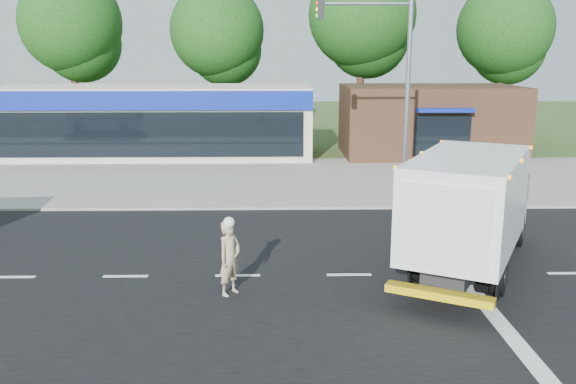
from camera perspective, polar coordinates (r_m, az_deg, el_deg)
The scene contains 11 objects.
ground at distance 16.64m, azimuth 5.73°, elevation -7.76°, with size 120.00×120.00×0.00m, color #385123.
road_asphalt at distance 16.64m, azimuth 5.73°, elevation -7.75°, with size 60.00×14.00×0.02m, color black.
sidewalk at distance 24.43m, azimuth 3.49°, elevation -0.84°, with size 60.00×2.40×0.12m, color gray.
parking_apron at distance 30.09m, azimuth 2.62°, elevation 1.69°, with size 60.00×9.00×0.02m, color gray.
lane_markings at distance 15.62m, azimuth 11.31°, elevation -9.31°, with size 55.20×7.00×0.01m.
ems_box_truck at distance 17.20m, azimuth 16.85°, elevation -0.90°, with size 5.53×7.71×3.32m.
emergency_worker at distance 15.07m, azimuth -5.48°, elevation -6.07°, with size 0.77×0.82×1.98m.
retail_strip_mall at distance 36.29m, azimuth -12.39°, elevation 6.52°, with size 18.00×6.20×4.00m.
brown_storefront at distance 36.75m, azimuth 13.07°, elevation 6.55°, with size 10.00×6.70×4.00m.
traffic_signal_pole at distance 23.47m, azimuth 9.61°, elevation 10.45°, with size 3.51×0.25×8.00m.
background_trees at distance 43.66m, azimuth 0.35°, elevation 14.90°, with size 36.77×7.39×12.10m.
Camera 1 is at (-1.95, -15.46, 5.85)m, focal length 38.00 mm.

